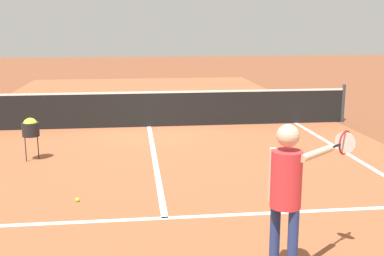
% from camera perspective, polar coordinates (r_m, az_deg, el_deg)
% --- Properties ---
extents(ground_plane, '(60.00, 60.00, 0.00)m').
position_cam_1_polar(ground_plane, '(13.15, -5.08, 0.15)').
color(ground_plane, brown).
extents(court_surface_inbounds, '(10.62, 24.40, 0.00)m').
position_cam_1_polar(court_surface_inbounds, '(13.15, -5.08, 0.16)').
color(court_surface_inbounds, '#9E5433').
rests_on(court_surface_inbounds, ground_plane).
extents(line_service_near, '(8.22, 0.10, 0.01)m').
position_cam_1_polar(line_service_near, '(7.01, -3.21, -10.53)').
color(line_service_near, white).
rests_on(line_service_near, ground_plane).
extents(line_center_service, '(0.10, 6.40, 0.01)m').
position_cam_1_polar(line_center_service, '(10.04, -4.44, -3.55)').
color(line_center_service, white).
rests_on(line_center_service, ground_plane).
extents(net, '(11.03, 0.09, 1.07)m').
position_cam_1_polar(net, '(13.06, -5.12, 2.27)').
color(net, '#33383D').
rests_on(net, ground_plane).
extents(player_near, '(1.10, 0.73, 1.72)m').
position_cam_1_polar(player_near, '(5.10, 11.20, -6.64)').
color(player_near, navy).
rests_on(player_near, ground_plane).
extents(ball_hopper, '(0.34, 0.34, 0.87)m').
position_cam_1_polar(ball_hopper, '(10.25, -18.48, 0.04)').
color(ball_hopper, black).
rests_on(ball_hopper, ground_plane).
extents(tennis_ball_mid_court, '(0.07, 0.07, 0.07)m').
position_cam_1_polar(tennis_ball_mid_court, '(7.81, -13.33, -8.21)').
color(tennis_ball_mid_court, '#CCE033').
rests_on(tennis_ball_mid_court, ground_plane).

